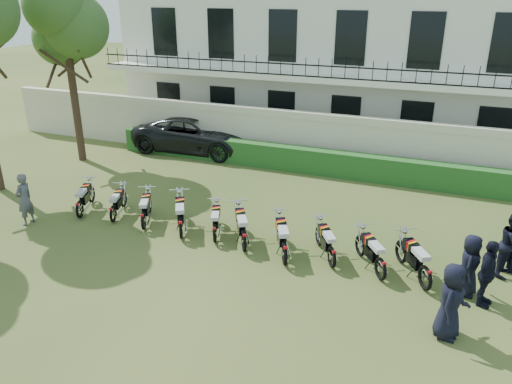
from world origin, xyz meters
TOP-DOWN VIEW (x-y plane):
  - ground at (0.00, 0.00)m, footprint 100.00×100.00m
  - perimeter_wall at (0.00, 8.00)m, footprint 30.00×0.35m
  - hedge at (1.00, 7.20)m, footprint 18.00×0.60m
  - building at (0.00, 13.96)m, footprint 20.40×9.60m
  - tree_west_near at (-8.96, 5.00)m, footprint 3.40×3.20m
  - motorcycle_0 at (-4.91, 0.04)m, footprint 0.87×1.76m
  - motorcycle_1 at (-3.72, 0.21)m, footprint 0.76×1.67m
  - motorcycle_2 at (-2.50, 0.10)m, footprint 0.92×1.70m
  - motorcycle_3 at (-1.12, 0.02)m, footprint 1.11×1.80m
  - motorcycle_4 at (-0.07, 0.18)m, footprint 0.82×1.67m
  - motorcycle_5 at (0.95, -0.01)m, footprint 1.09×1.77m
  - motorcycle_6 at (2.26, -0.27)m, footprint 1.02×1.86m
  - motorcycle_7 at (3.48, 0.07)m, footprint 1.03×1.64m
  - motorcycle_8 at (4.79, -0.06)m, footprint 1.14×1.62m
  - motorcycle_9 at (5.88, -0.12)m, footprint 1.13×1.76m
  - suv at (-4.92, 8.04)m, footprint 5.88×2.91m
  - inspector at (-6.19, -0.91)m, footprint 0.43×0.63m
  - officer_0 at (6.46, -1.78)m, footprint 0.68×0.93m
  - officer_1 at (6.56, -1.56)m, footprint 0.72×0.87m
  - officer_2 at (7.21, -0.25)m, footprint 0.67×1.06m
  - officer_3 at (6.83, 0.11)m, footprint 0.56×0.81m

SIDE VIEW (x-z plane):
  - ground at x=0.00m, z-range 0.00..0.00m
  - motorcycle_1 at x=-3.72m, z-range -0.04..0.91m
  - motorcycle_4 at x=-0.07m, z-range -0.04..0.93m
  - motorcycle_2 at x=-2.50m, z-range -0.04..0.97m
  - motorcycle_7 at x=3.48m, z-range -0.04..0.97m
  - motorcycle_0 at x=-4.91m, z-range -0.04..0.98m
  - motorcycle_8 at x=4.79m, z-range -0.04..0.99m
  - hedge at x=1.00m, z-range 0.00..1.00m
  - motorcycle_5 at x=0.95m, z-range -0.04..1.04m
  - motorcycle_9 at x=5.88m, z-range -0.04..1.05m
  - motorcycle_6 at x=2.26m, z-range -0.04..1.06m
  - motorcycle_3 at x=-1.12m, z-range -0.04..1.06m
  - officer_3 at x=6.83m, z-range 0.00..1.59m
  - suv at x=-4.92m, z-range 0.00..1.60m
  - officer_1 at x=6.56m, z-range 0.00..1.63m
  - officer_2 at x=7.21m, z-range 0.00..1.69m
  - inspector at x=-6.19m, z-range 0.00..1.69m
  - officer_0 at x=6.46m, z-range 0.00..1.74m
  - perimeter_wall at x=0.00m, z-range 0.02..2.32m
  - building at x=0.00m, z-range 0.01..7.41m
  - tree_west_near at x=-8.96m, z-range 1.94..9.84m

